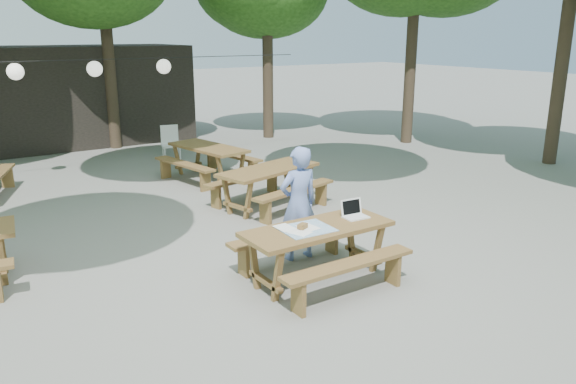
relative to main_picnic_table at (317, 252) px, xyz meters
The scene contains 10 objects.
ground 1.49m from the main_picnic_table, 110.82° to the left, with size 80.00×80.00×0.00m, color slate.
pavilion 11.88m from the main_picnic_table, 90.05° to the left, with size 6.00×3.00×2.80m, color black.
main_picnic_table is the anchor object (origin of this frame).
picnic_table_ne 3.34m from the main_picnic_table, 69.35° to the left, with size 2.22×1.99×0.75m.
picnic_table_far_e 5.74m from the main_picnic_table, 78.52° to the left, with size 1.91×2.16×0.75m.
woman 0.91m from the main_picnic_table, 73.68° to the left, with size 0.60×0.40×1.66m, color #6D84C7.
plastic_chair 7.91m from the main_picnic_table, 81.65° to the left, with size 0.53×0.53×0.90m.
laptop 0.77m from the main_picnic_table, ahead, with size 0.35×0.28×0.24m.
tabletop_clutter 0.43m from the main_picnic_table, behind, with size 0.67×0.61×0.08m.
paper_lanterns 7.64m from the main_picnic_table, 95.42° to the left, with size 9.00×0.34×0.38m.
Camera 1 is at (-3.62, -6.86, 3.19)m, focal length 35.00 mm.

